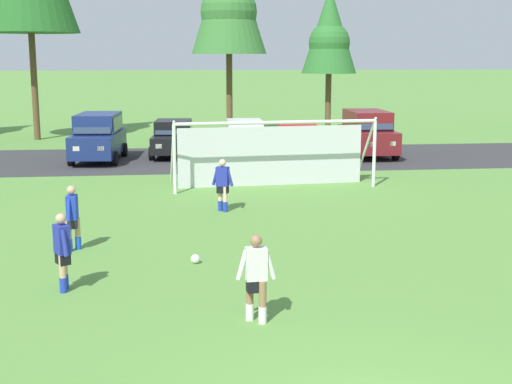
# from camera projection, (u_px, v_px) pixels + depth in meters

# --- Properties ---
(ground_plane) EXTENTS (400.00, 400.00, 0.00)m
(ground_plane) POSITION_uv_depth(u_px,v_px,m) (253.00, 200.00, 23.77)
(ground_plane) COLOR #598C3D
(parking_lot_strip) EXTENTS (52.00, 8.40, 0.01)m
(parking_lot_strip) POSITION_uv_depth(u_px,v_px,m) (231.00, 158.00, 33.27)
(parking_lot_strip) COLOR #333335
(parking_lot_strip) RESTS_ON ground
(soccer_ball) EXTENTS (0.22, 0.22, 0.22)m
(soccer_ball) POSITION_uv_depth(u_px,v_px,m) (195.00, 259.00, 16.56)
(soccer_ball) COLOR white
(soccer_ball) RESTS_ON ground
(soccer_goal) EXTENTS (7.55, 2.54, 2.57)m
(soccer_goal) POSITION_uv_depth(u_px,v_px,m) (272.00, 152.00, 26.06)
(soccer_goal) COLOR white
(soccer_goal) RESTS_ON ground
(player_striker_near) EXTENTS (0.68, 0.43, 1.64)m
(player_striker_near) POSITION_uv_depth(u_px,v_px,m) (223.00, 185.00, 21.95)
(player_striker_near) COLOR beige
(player_striker_near) RESTS_ON ground
(player_midfield_center) EXTENTS (0.40, 0.72, 1.64)m
(player_midfield_center) POSITION_uv_depth(u_px,v_px,m) (63.00, 252.00, 14.52)
(player_midfield_center) COLOR tan
(player_midfield_center) RESTS_ON ground
(player_defender_far) EXTENTS (0.74, 0.33, 1.64)m
(player_defender_far) POSITION_uv_depth(u_px,v_px,m) (256.00, 279.00, 12.82)
(player_defender_far) COLOR #936B4C
(player_defender_far) RESTS_ON ground
(player_winger_left) EXTENTS (0.34, 0.73, 1.64)m
(player_winger_left) POSITION_uv_depth(u_px,v_px,m) (73.00, 218.00, 17.54)
(player_winger_left) COLOR tan
(player_winger_left) RESTS_ON ground
(parked_car_slot_far_left) EXTENTS (2.40, 4.73, 2.16)m
(parked_car_slot_far_left) POSITION_uv_depth(u_px,v_px,m) (98.00, 137.00, 32.38)
(parked_car_slot_far_left) COLOR navy
(parked_car_slot_far_left) RESTS_ON ground
(parked_car_slot_left) EXTENTS (2.28, 4.32, 1.72)m
(parked_car_slot_left) POSITION_uv_depth(u_px,v_px,m) (173.00, 138.00, 33.90)
(parked_car_slot_left) COLOR black
(parked_car_slot_left) RESTS_ON ground
(parked_car_slot_center_left) EXTENTS (2.12, 4.24, 1.72)m
(parked_car_slot_center_left) POSITION_uv_depth(u_px,v_px,m) (245.00, 138.00, 33.96)
(parked_car_slot_center_left) COLOR silver
(parked_car_slot_center_left) RESTS_ON ground
(parked_car_slot_center) EXTENTS (2.24, 4.31, 1.72)m
(parked_car_slot_center) POSITION_uv_depth(u_px,v_px,m) (297.00, 141.00, 32.54)
(parked_car_slot_center) COLOR red
(parked_car_slot_center) RESTS_ON ground
(parked_car_slot_center_right) EXTENTS (2.14, 4.60, 2.16)m
(parked_car_slot_center_right) POSITION_uv_depth(u_px,v_px,m) (368.00, 133.00, 33.97)
(parked_car_slot_center_right) COLOR maroon
(parked_car_slot_center_right) RESTS_ON ground
(tree_mid_right) EXTENTS (3.32, 3.32, 8.84)m
(tree_mid_right) POSITION_uv_depth(u_px,v_px,m) (329.00, 33.00, 42.56)
(tree_mid_right) COLOR brown
(tree_mid_right) RESTS_ON ground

